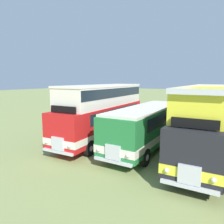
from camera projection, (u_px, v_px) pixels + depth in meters
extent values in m
cube|color=red|center=(102.00, 120.00, 17.05)|extent=(3.02, 10.45, 2.30)
cube|color=silver|center=(102.00, 127.00, 17.14)|extent=(3.06, 10.49, 0.44)
cube|color=#19232D|center=(105.00, 112.00, 17.31)|extent=(2.93, 8.06, 0.76)
cube|color=#19232D|center=(58.00, 123.00, 12.50)|extent=(2.20, 0.21, 0.90)
cube|color=silver|center=(58.00, 144.00, 12.60)|extent=(0.90, 0.17, 0.80)
cube|color=silver|center=(58.00, 152.00, 12.65)|extent=(2.30, 0.26, 0.16)
sphere|color=#EAEACC|center=(69.00, 146.00, 12.17)|extent=(0.22, 0.22, 0.22)
sphere|color=#EAEACC|center=(46.00, 142.00, 13.01)|extent=(0.22, 0.22, 0.22)
cube|color=silver|center=(104.00, 96.00, 16.98)|extent=(2.88, 9.55, 1.50)
cube|color=silver|center=(104.00, 86.00, 16.86)|extent=(2.94, 9.65, 0.14)
cube|color=#19232D|center=(104.00, 92.00, 16.94)|extent=(2.91, 9.45, 0.68)
cube|color=black|center=(63.00, 109.00, 12.82)|extent=(1.90, 0.22, 0.40)
cylinder|color=black|center=(89.00, 148.00, 13.58)|extent=(0.33, 1.05, 1.04)
cylinder|color=silver|center=(91.00, 148.00, 13.51)|extent=(0.04, 0.36, 0.36)
cylinder|color=black|center=(62.00, 143.00, 14.66)|extent=(0.33, 1.05, 1.04)
cylinder|color=silver|center=(60.00, 143.00, 14.73)|extent=(0.04, 0.36, 0.36)
cylinder|color=black|center=(132.00, 127.00, 19.62)|extent=(0.33, 1.05, 1.04)
cylinder|color=silver|center=(133.00, 127.00, 19.55)|extent=(0.04, 0.36, 0.36)
cylinder|color=black|center=(110.00, 125.00, 20.70)|extent=(0.33, 1.05, 1.04)
cylinder|color=silver|center=(109.00, 125.00, 20.77)|extent=(0.04, 0.36, 0.36)
cube|color=#237538|center=(147.00, 125.00, 15.10)|extent=(2.55, 9.58, 2.30)
cube|color=silver|center=(147.00, 133.00, 15.19)|extent=(2.59, 9.62, 0.44)
cube|color=#19232D|center=(149.00, 116.00, 15.35)|extent=(2.57, 7.18, 0.76)
cube|color=#19232D|center=(114.00, 129.00, 10.99)|extent=(2.20, 0.11, 0.90)
cube|color=silver|center=(113.00, 152.00, 11.09)|extent=(0.90, 0.12, 0.80)
cube|color=silver|center=(112.00, 162.00, 11.14)|extent=(2.30, 0.15, 0.16)
sphere|color=#EAEACC|center=(128.00, 156.00, 10.62)|extent=(0.22, 0.22, 0.22)
sphere|color=#EAEACC|center=(99.00, 150.00, 11.54)|extent=(0.22, 0.22, 0.22)
cube|color=silver|center=(148.00, 108.00, 14.91)|extent=(2.51, 9.18, 0.14)
cylinder|color=black|center=(145.00, 157.00, 11.99)|extent=(0.29, 1.04, 1.04)
cylinder|color=silver|center=(147.00, 158.00, 11.91)|extent=(0.02, 0.36, 0.36)
cylinder|color=black|center=(110.00, 150.00, 13.16)|extent=(0.29, 1.04, 1.04)
cylinder|color=silver|center=(108.00, 150.00, 13.23)|extent=(0.02, 0.36, 0.36)
cylinder|color=black|center=(174.00, 134.00, 17.22)|extent=(0.29, 1.04, 1.04)
cylinder|color=silver|center=(175.00, 134.00, 17.15)|extent=(0.02, 0.36, 0.36)
cylinder|color=black|center=(147.00, 130.00, 18.39)|extent=(0.29, 1.04, 1.04)
cylinder|color=silver|center=(146.00, 130.00, 18.47)|extent=(0.02, 0.36, 0.36)
cube|color=black|center=(205.00, 131.00, 13.10)|extent=(2.83, 10.98, 2.30)
cube|color=yellow|center=(205.00, 141.00, 13.19)|extent=(2.87, 11.02, 0.44)
cube|color=#19232D|center=(207.00, 121.00, 13.36)|extent=(2.79, 8.58, 0.76)
cube|color=#19232D|center=(191.00, 144.00, 8.36)|extent=(2.20, 0.17, 0.90)
cube|color=silver|center=(189.00, 175.00, 8.46)|extent=(0.90, 0.15, 0.80)
cube|color=silver|center=(188.00, 187.00, 8.51)|extent=(2.30, 0.21, 0.16)
sphere|color=#EAEACC|center=(214.00, 180.00, 8.01)|extent=(0.22, 0.22, 0.22)
sphere|color=#EAEACC|center=(167.00, 170.00, 8.88)|extent=(0.22, 0.22, 0.22)
cube|color=yellow|center=(208.00, 101.00, 13.03)|extent=(2.71, 10.08, 1.50)
cube|color=silver|center=(196.00, 92.00, 8.43)|extent=(2.40, 0.17, 0.24)
cube|color=silver|center=(214.00, 86.00, 16.79)|extent=(2.40, 0.17, 0.24)
cube|color=silver|center=(188.00, 87.00, 13.50)|extent=(0.41, 10.01, 0.24)
cube|color=#19232D|center=(207.00, 106.00, 13.08)|extent=(2.74, 9.98, 0.64)
cube|color=black|center=(194.00, 123.00, 8.67)|extent=(1.90, 0.18, 0.40)
cylinder|color=black|center=(222.00, 178.00, 9.40)|extent=(0.31, 1.05, 1.04)
cylinder|color=black|center=(170.00, 168.00, 10.52)|extent=(0.31, 1.05, 1.04)
cylinder|color=silver|center=(167.00, 167.00, 10.60)|extent=(0.03, 0.36, 0.36)
cylinder|color=black|center=(194.00, 134.00, 16.99)|extent=(0.31, 1.05, 1.04)
cylinder|color=silver|center=(192.00, 134.00, 17.06)|extent=(0.03, 0.36, 0.36)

